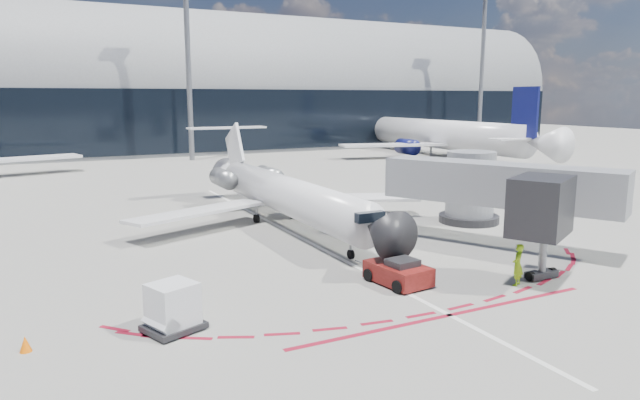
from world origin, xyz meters
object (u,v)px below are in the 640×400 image
regional_jet (281,193)px  pushback_tug (398,272)px  ramp_worker (518,265)px  uld_container (173,308)px

regional_jet → pushback_tug: (-0.08, -13.75, -1.60)m
ramp_worker → uld_container: (-14.94, 1.80, -0.07)m
ramp_worker → pushback_tug: bearing=-57.8°
pushback_tug → uld_container: (-10.30, -0.78, 0.36)m
regional_jet → uld_container: regional_jet is taller
regional_jet → ramp_worker: 17.00m
pushback_tug → uld_container: bearing=177.4°
pushback_tug → uld_container: uld_container is taller
pushback_tug → uld_container: 10.33m
pushback_tug → ramp_worker: bearing=-36.0°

